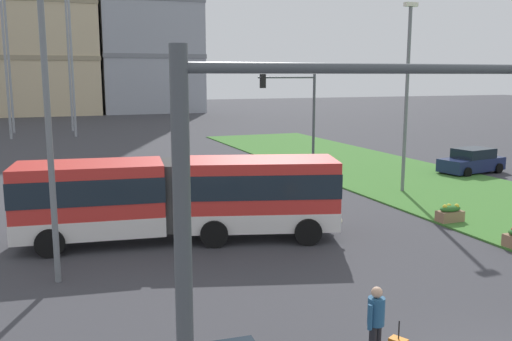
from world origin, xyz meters
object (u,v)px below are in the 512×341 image
Objects in this scene: articulated_bus at (181,197)px; traffic_light_far_right at (296,107)px; traffic_light_near_left at (325,250)px; streetlight_median at (407,91)px; streetlight_left at (47,98)px; pedestrian_crossing at (376,320)px; car_navy_sedan at (472,161)px; flower_planter_3 at (450,213)px; car_silver_hatch at (104,184)px.

traffic_light_far_right is at bearing 46.80° from articulated_bus.
traffic_light_near_left is 0.66× the size of streetlight_median.
articulated_bus is at bearing 82.32° from traffic_light_near_left.
traffic_light_far_right is at bearing 42.89° from streetlight_left.
pedestrian_crossing is at bearing -110.73° from traffic_light_far_right.
pedestrian_crossing is (-18.73, -17.74, 0.25)m from car_navy_sedan.
flower_planter_3 is 0.17× the size of traffic_light_near_left.
traffic_light_near_left is at bearing -114.64° from traffic_light_far_right.
car_silver_hatch is 0.70× the size of traffic_light_near_left.
streetlight_left reaches higher than traffic_light_near_left.
pedestrian_crossing is 0.28× the size of traffic_light_far_right.
car_navy_sedan is 0.75× the size of traffic_light_far_right.
car_navy_sedan reaches higher than flower_planter_3.
car_silver_hatch is at bearing 177.91° from car_navy_sedan.
car_silver_hatch reaches higher than flower_planter_3.
streetlight_left reaches higher than traffic_light_far_right.
pedestrian_crossing is 0.27× the size of traffic_light_near_left.
articulated_bus reaches higher than flower_planter_3.
pedestrian_crossing is at bearing -50.49° from streetlight_left.
streetlight_median is at bearing 21.98° from streetlight_left.
pedestrian_crossing is at bearing -127.64° from streetlight_median.
traffic_light_far_right is at bearing 65.36° from traffic_light_near_left.
traffic_light_far_right reaches higher than pedestrian_crossing.
traffic_light_near_left is (-22.47, -22.32, 3.63)m from car_navy_sedan.
car_navy_sedan and car_silver_hatch have the same top height.
streetlight_median is at bearing 51.97° from traffic_light_near_left.
streetlight_left reaches higher than flower_planter_3.
car_navy_sedan is 2.67× the size of pedestrian_crossing.
pedestrian_crossing is at bearing -78.66° from car_silver_hatch.
car_navy_sedan is at bearing 44.04° from flower_planter_3.
flower_planter_3 is 0.11× the size of streetlight_median.
pedestrian_crossing is at bearing 50.78° from traffic_light_near_left.
streetlight_left is at bearing 129.51° from pedestrian_crossing.
streetlight_median is (11.19, 14.51, 4.30)m from pedestrian_crossing.
flower_planter_3 is 0.11× the size of streetlight_left.
traffic_light_far_right is at bearing 69.27° from pedestrian_crossing.
car_navy_sedan is 9.38m from streetlight_median.
pedestrian_crossing reaches higher than flower_planter_3.
streetlight_median reaches higher than car_silver_hatch.
traffic_light_near_left is at bearing -78.59° from streetlight_left.
streetlight_median is at bearing 72.15° from flower_planter_3.
flower_planter_3 is at bearing 4.11° from streetlight_left.
flower_planter_3 is (11.02, -1.74, -1.23)m from articulated_bus.
car_silver_hatch is at bearing 164.81° from streetlight_median.
flower_planter_3 is 18.96m from traffic_light_near_left.
traffic_light_far_right is at bearing 9.21° from car_silver_hatch.
car_silver_hatch is at bearing 77.46° from streetlight_left.
traffic_light_far_right reaches higher than flower_planter_3.
car_silver_hatch is 16.38m from flower_planter_3.
car_silver_hatch is 0.46× the size of streetlight_median.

